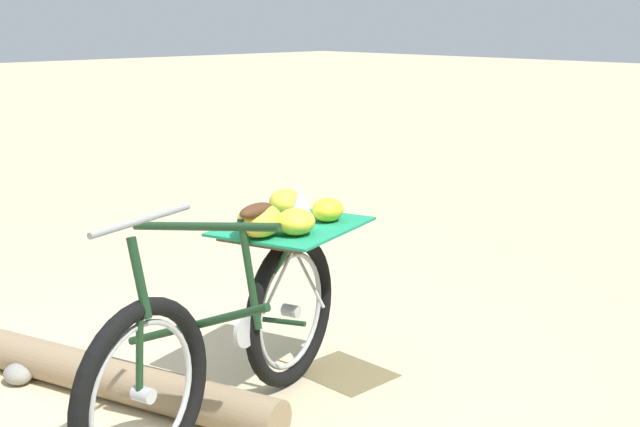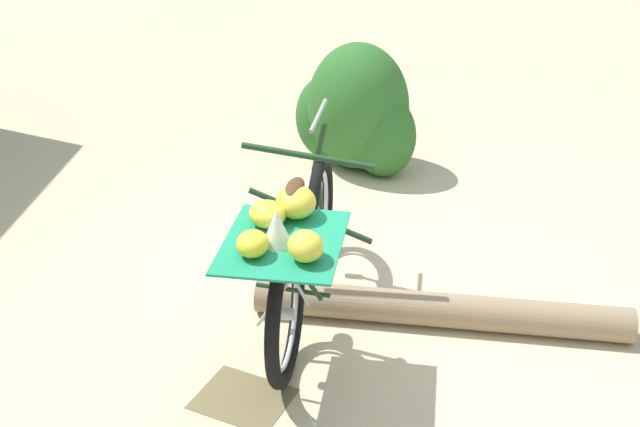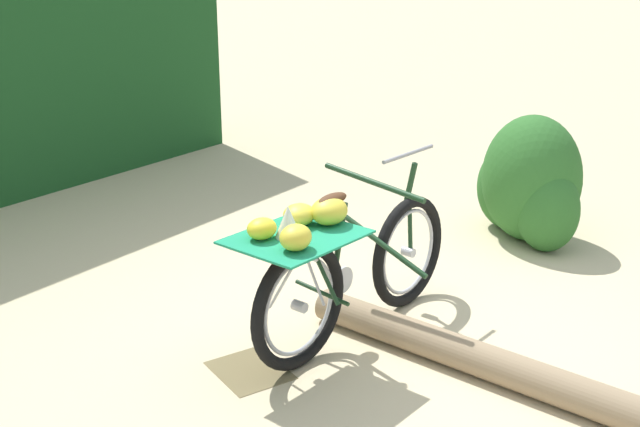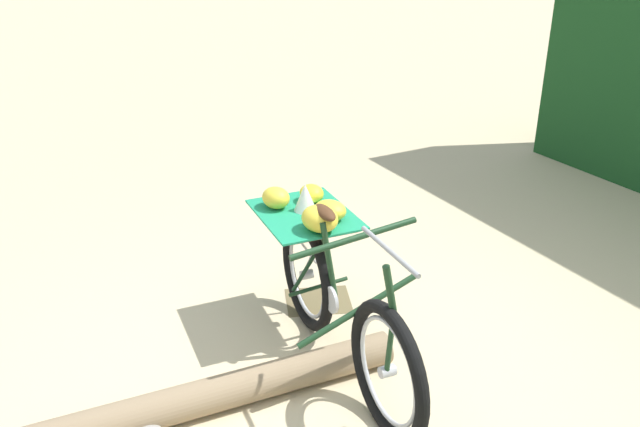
# 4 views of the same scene
# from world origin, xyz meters

# --- Properties ---
(bicycle) EXTENTS (0.91, 1.79, 1.03)m
(bicycle) POSITION_xyz_m (0.09, -0.29, 0.49)
(bicycle) COLOR black
(bicycle) RESTS_ON ground_plane
(fallen_log) EXTENTS (2.02, 0.78, 0.19)m
(fallen_log) POSITION_xyz_m (0.76, 0.07, 0.10)
(fallen_log) COLOR #937A5B
(fallen_log) RESTS_ON ground_plane
(path_stone) EXTENTS (0.16, 0.13, 0.10)m
(path_stone) POSITION_xyz_m (1.11, 0.29, 0.05)
(path_stone) COLOR gray
(path_stone) RESTS_ON ground_plane
(leaf_litter_patch) EXTENTS (0.44, 0.36, 0.01)m
(leaf_litter_patch) POSITION_xyz_m (0.10, -0.93, 0.00)
(leaf_litter_patch) COLOR olive
(leaf_litter_patch) RESTS_ON ground_plane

